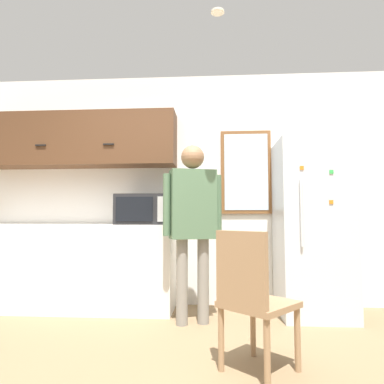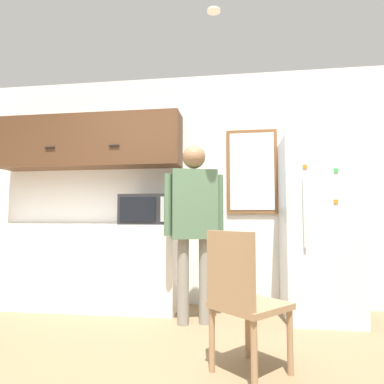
{
  "view_description": "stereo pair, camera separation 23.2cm",
  "coord_description": "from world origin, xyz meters",
  "px_view_note": "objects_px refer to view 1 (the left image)",
  "views": [
    {
      "loc": [
        0.46,
        -2.03,
        0.99
      ],
      "look_at": [
        0.25,
        1.08,
        1.23
      ],
      "focal_mm": 32.0,
      "sensor_mm": 36.0,
      "label": 1
    },
    {
      "loc": [
        0.69,
        -2.0,
        0.99
      ],
      "look_at": [
        0.25,
        1.08,
        1.23
      ],
      "focal_mm": 32.0,
      "sensor_mm": 36.0,
      "label": 2
    }
  ],
  "objects_px": {
    "microwave": "(143,210)",
    "chair": "(251,295)",
    "person": "(193,214)",
    "refrigerator": "(311,227)"
  },
  "relations": [
    {
      "from": "microwave",
      "to": "chair",
      "type": "relative_size",
      "value": 0.6
    },
    {
      "from": "person",
      "to": "chair",
      "type": "relative_size",
      "value": 1.86
    },
    {
      "from": "microwave",
      "to": "refrigerator",
      "type": "relative_size",
      "value": 0.31
    },
    {
      "from": "microwave",
      "to": "person",
      "type": "distance_m",
      "value": 0.69
    },
    {
      "from": "microwave",
      "to": "chair",
      "type": "height_order",
      "value": "microwave"
    },
    {
      "from": "person",
      "to": "chair",
      "type": "bearing_deg",
      "value": -82.83
    },
    {
      "from": "person",
      "to": "microwave",
      "type": "bearing_deg",
      "value": 128.68
    },
    {
      "from": "microwave",
      "to": "person",
      "type": "bearing_deg",
      "value": -34.68
    },
    {
      "from": "microwave",
      "to": "refrigerator",
      "type": "distance_m",
      "value": 1.79
    },
    {
      "from": "person",
      "to": "refrigerator",
      "type": "distance_m",
      "value": 1.27
    }
  ]
}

